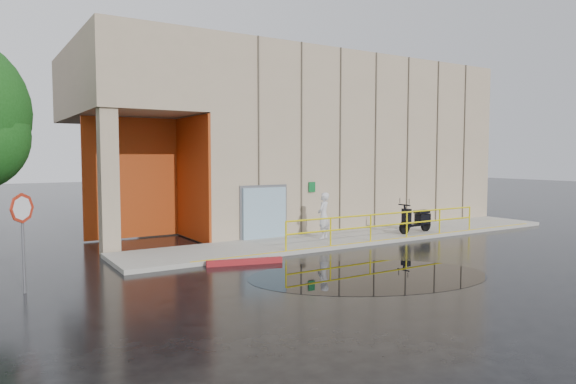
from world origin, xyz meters
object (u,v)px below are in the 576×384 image
object	(u,v)px
stop_sign	(22,220)
scooter	(416,212)
red_curb	(245,262)
person	(324,216)

from	to	relation	value
stop_sign	scooter	bearing A→B (deg)	-14.70
red_curb	person	bearing A→B (deg)	24.55
person	red_curb	xyz separation A→B (m)	(-4.53, -2.07, -0.97)
stop_sign	red_curb	bearing A→B (deg)	-18.93
person	stop_sign	distance (m)	10.92
person	red_curb	distance (m)	5.07
scooter	red_curb	size ratio (longest dim) A/B	0.82
person	scooter	size ratio (longest dim) A/B	0.92
red_curb	scooter	bearing A→B (deg)	8.33
scooter	red_curb	xyz separation A→B (m)	(-8.78, -1.29, -0.92)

